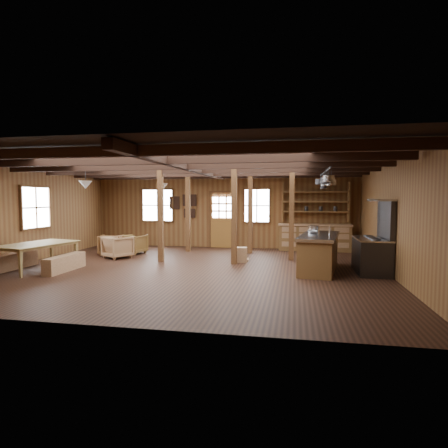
{
  "coord_description": "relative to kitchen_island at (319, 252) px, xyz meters",
  "views": [
    {
      "loc": [
        2.68,
        -9.48,
        1.89
      ],
      "look_at": [
        0.8,
        0.5,
        1.18
      ],
      "focal_mm": 30.0,
      "sensor_mm": 36.0,
      "label": 1
    }
  ],
  "objects": [
    {
      "name": "kitchen_island",
      "position": [
        0.0,
        0.0,
        0.0
      ],
      "size": [
        1.27,
        2.61,
        1.2
      ],
      "rotation": [
        0.0,
        0.0,
        -0.16
      ],
      "color": "brown",
      "rests_on": "floor"
    },
    {
      "name": "bench_aisle",
      "position": [
        -6.47,
        -1.32,
        -0.27
      ],
      "size": [
        0.28,
        1.49,
        0.41
      ],
      "primitive_type": "cube",
      "color": "brown",
      "rests_on": "floor"
    },
    {
      "name": "ceiling_joists",
      "position": [
        -3.33,
        -0.3,
        2.2
      ],
      "size": [
        9.8,
        8.82,
        0.18
      ],
      "color": "black",
      "rests_on": "ceiling"
    },
    {
      "name": "bowl",
      "position": [
        -0.15,
        0.33,
        0.5
      ],
      "size": [
        0.29,
        0.29,
        0.07
      ],
      "primitive_type": "imported",
      "rotation": [
        0.0,
        0.0,
        0.06
      ],
      "color": "silver",
      "rests_on": "kitchen_island"
    },
    {
      "name": "armchair_c",
      "position": [
        -6.09,
        0.88,
        -0.13
      ],
      "size": [
        1.04,
        1.05,
        0.7
      ],
      "primitive_type": "imported",
      "rotation": [
        0.0,
        0.0,
        2.57
      ],
      "color": "olive",
      "rests_on": "floor"
    },
    {
      "name": "room",
      "position": [
        -3.33,
        -0.48,
        0.92
      ],
      "size": [
        10.04,
        9.04,
        2.84
      ],
      "color": "black",
      "rests_on": "ground"
    },
    {
      "name": "counter_pot",
      "position": [
        -0.11,
        0.68,
        0.55
      ],
      "size": [
        0.3,
        0.3,
        0.18
      ],
      "primitive_type": "cylinder",
      "color": "#AFB1B6",
      "rests_on": "kitchen_island"
    },
    {
      "name": "armchair_b",
      "position": [
        -5.99,
        1.84,
        -0.15
      ],
      "size": [
        0.85,
        0.87,
        0.65
      ],
      "primitive_type": "imported",
      "rotation": [
        0.0,
        0.0,
        2.88
      ],
      "color": "brown",
      "rests_on": "floor"
    },
    {
      "name": "window_left",
      "position": [
        -8.29,
        0.02,
        1.12
      ],
      "size": [
        0.14,
        1.24,
        1.32
      ],
      "color": "white",
      "rests_on": "wall_back"
    },
    {
      "name": "timber_posts",
      "position": [
        -2.81,
        1.6,
        0.92
      ],
      "size": [
        3.95,
        2.35,
        2.8
      ],
      "color": "#3F2212",
      "rests_on": "floor"
    },
    {
      "name": "window_back_right",
      "position": [
        -2.03,
        3.98,
        1.12
      ],
      "size": [
        1.02,
        0.06,
        1.32
      ],
      "color": "white",
      "rests_on": "wall_back"
    },
    {
      "name": "armchair_a",
      "position": [
        -6.64,
        1.51,
        -0.15
      ],
      "size": [
        0.85,
        0.86,
        0.66
      ],
      "primitive_type": "imported",
      "rotation": [
        0.0,
        0.0,
        3.35
      ],
      "color": "brown",
      "rests_on": "floor"
    },
    {
      "name": "back_counter",
      "position": [
        0.07,
        3.72,
        0.12
      ],
      "size": [
        2.55,
        0.6,
        2.45
      ],
      "color": "brown",
      "rests_on": "floor"
    },
    {
      "name": "back_door",
      "position": [
        -3.33,
        3.97,
        0.4
      ],
      "size": [
        1.02,
        0.08,
        2.15
      ],
      "color": "brown",
      "rests_on": "floor"
    },
    {
      "name": "commercial_range",
      "position": [
        1.32,
        -0.12,
        0.13
      ],
      "size": [
        0.79,
        1.51,
        1.86
      ],
      "color": "#2E2E31",
      "rests_on": "floor"
    },
    {
      "name": "dining_table",
      "position": [
        -7.23,
        -1.32,
        -0.13
      ],
      "size": [
        1.47,
        2.17,
        0.7
      ],
      "primitive_type": "imported",
      "rotation": [
        0.0,
        0.0,
        1.38
      ],
      "color": "olive",
      "rests_on": "floor"
    },
    {
      "name": "step_stool",
      "position": [
        -2.23,
        0.87,
        -0.26
      ],
      "size": [
        0.52,
        0.39,
        0.44
      ],
      "primitive_type": "cube",
      "rotation": [
        0.0,
        0.0,
        0.09
      ],
      "color": "brown",
      "rests_on": "floor"
    },
    {
      "name": "pendant_lamps",
      "position": [
        -5.58,
        0.52,
        1.77
      ],
      "size": [
        1.86,
        2.36,
        0.66
      ],
      "color": "#2E2E31",
      "rests_on": "ceiling"
    },
    {
      "name": "bench_wall",
      "position": [
        -7.98,
        -1.32,
        -0.26
      ],
      "size": [
        0.29,
        1.55,
        0.43
      ],
      "primitive_type": "cube",
      "color": "brown",
      "rests_on": "floor"
    },
    {
      "name": "window_back_left",
      "position": [
        -5.93,
        3.98,
        1.12
      ],
      "size": [
        1.32,
        0.06,
        1.32
      ],
      "color": "white",
      "rests_on": "wall_back"
    },
    {
      "name": "notice_boards",
      "position": [
        -4.83,
        3.97,
        1.16
      ],
      "size": [
        1.08,
        0.03,
        0.9
      ],
      "color": "beige",
      "rests_on": "wall_back"
    },
    {
      "name": "pot_rack",
      "position": [
        0.12,
        -0.21,
        1.83
      ],
      "size": [
        0.43,
        3.0,
        0.42
      ],
      "color": "#2E2E31",
      "rests_on": "ceiling"
    }
  ]
}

